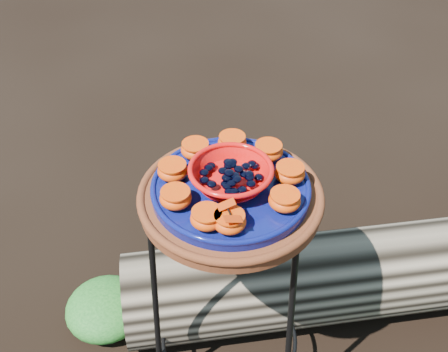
% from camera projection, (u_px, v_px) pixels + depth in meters
% --- Properties ---
extents(plant_stand, '(0.44, 0.44, 0.70)m').
position_uv_depth(plant_stand, '(230.00, 296.00, 1.56)').
color(plant_stand, black).
rests_on(plant_stand, ground).
extents(terracotta_saucer, '(0.43, 0.43, 0.03)m').
position_uv_depth(terracotta_saucer, '(231.00, 199.00, 1.32)').
color(terracotta_saucer, '#4E260C').
rests_on(terracotta_saucer, plant_stand).
extents(cobalt_plate, '(0.37, 0.37, 0.02)m').
position_uv_depth(cobalt_plate, '(231.00, 189.00, 1.30)').
color(cobalt_plate, '#020835').
rests_on(cobalt_plate, terracotta_saucer).
extents(red_bowl, '(0.18, 0.18, 0.05)m').
position_uv_depth(red_bowl, '(231.00, 177.00, 1.27)').
color(red_bowl, red).
rests_on(red_bowl, cobalt_plate).
extents(glass_gems, '(0.14, 0.14, 0.02)m').
position_uv_depth(glass_gems, '(231.00, 164.00, 1.25)').
color(glass_gems, black).
rests_on(glass_gems, red_bowl).
extents(orange_half_0, '(0.07, 0.07, 0.04)m').
position_uv_depth(orange_half_0, '(229.00, 222.00, 1.17)').
color(orange_half_0, '#D74203').
rests_on(orange_half_0, cobalt_plate).
extents(orange_half_1, '(0.07, 0.07, 0.04)m').
position_uv_depth(orange_half_1, '(285.00, 200.00, 1.22)').
color(orange_half_1, '#D74203').
rests_on(orange_half_1, cobalt_plate).
extents(orange_half_2, '(0.07, 0.07, 0.04)m').
position_uv_depth(orange_half_2, '(290.00, 173.00, 1.29)').
color(orange_half_2, '#D74203').
rests_on(orange_half_2, cobalt_plate).
extents(orange_half_3, '(0.07, 0.07, 0.04)m').
position_uv_depth(orange_half_3, '(268.00, 151.00, 1.36)').
color(orange_half_3, '#D74203').
rests_on(orange_half_3, cobalt_plate).
extents(orange_half_4, '(0.07, 0.07, 0.04)m').
position_uv_depth(orange_half_4, '(232.00, 142.00, 1.38)').
color(orange_half_4, '#D74203').
rests_on(orange_half_4, cobalt_plate).
extents(orange_half_5, '(0.07, 0.07, 0.04)m').
position_uv_depth(orange_half_5, '(195.00, 150.00, 1.36)').
color(orange_half_5, '#D74203').
rests_on(orange_half_5, cobalt_plate).
extents(orange_half_6, '(0.07, 0.07, 0.04)m').
position_uv_depth(orange_half_6, '(173.00, 171.00, 1.30)').
color(orange_half_6, '#D74203').
rests_on(orange_half_6, cobalt_plate).
extents(orange_half_7, '(0.07, 0.07, 0.04)m').
position_uv_depth(orange_half_7, '(176.00, 198.00, 1.23)').
color(orange_half_7, '#D74203').
rests_on(orange_half_7, cobalt_plate).
extents(orange_half_8, '(0.07, 0.07, 0.04)m').
position_uv_depth(orange_half_8, '(207.00, 218.00, 1.18)').
color(orange_half_8, '#D74203').
rests_on(orange_half_8, cobalt_plate).
extents(butterfly, '(0.10, 0.09, 0.01)m').
position_uv_depth(butterfly, '(230.00, 212.00, 1.16)').
color(butterfly, '#B92D06').
rests_on(butterfly, orange_half_0).
extents(driftwood_log, '(1.67, 0.99, 0.31)m').
position_uv_depth(driftwood_log, '(370.00, 272.00, 1.88)').
color(driftwood_log, black).
rests_on(driftwood_log, ground).
extents(foliage_left, '(0.27, 0.27, 0.13)m').
position_uv_depth(foliage_left, '(105.00, 308.00, 1.87)').
color(foliage_left, '#124915').
rests_on(foliage_left, ground).
extents(foliage_back, '(0.33, 0.33, 0.16)m').
position_uv_depth(foliage_back, '(235.00, 216.00, 2.18)').
color(foliage_back, '#124915').
rests_on(foliage_back, ground).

